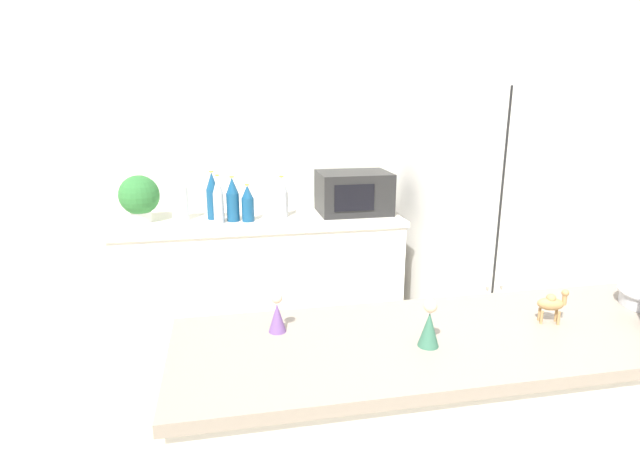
% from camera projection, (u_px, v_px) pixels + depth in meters
% --- Properties ---
extents(wall_back, '(8.00, 0.06, 2.55)m').
position_uv_depth(wall_back, '(328.00, 153.00, 3.61)').
color(wall_back, silver).
rests_on(wall_back, ground_plane).
extents(back_counter, '(1.85, 0.63, 0.90)m').
position_uv_depth(back_counter, '(262.00, 281.00, 3.41)').
color(back_counter, white).
rests_on(back_counter, ground_plane).
extents(refrigerator, '(0.85, 0.76, 1.77)m').
position_uv_depth(refrigerator, '(470.00, 213.00, 3.49)').
color(refrigerator, silver).
rests_on(refrigerator, ground_plane).
extents(potted_plant, '(0.25, 0.25, 0.30)m').
position_uv_depth(potted_plant, '(139.00, 197.00, 3.14)').
color(potted_plant, silver).
rests_on(potted_plant, back_counter).
extents(paper_towel_roll, '(0.11, 0.11, 0.22)m').
position_uv_depth(paper_towel_roll, '(180.00, 203.00, 3.19)').
color(paper_towel_roll, white).
rests_on(paper_towel_roll, back_counter).
extents(microwave, '(0.48, 0.37, 0.28)m').
position_uv_depth(microwave, '(354.00, 192.00, 3.40)').
color(microwave, black).
rests_on(microwave, back_counter).
extents(back_bottle_0, '(0.08, 0.08, 0.28)m').
position_uv_depth(back_bottle_0, '(282.00, 198.00, 3.28)').
color(back_bottle_0, '#B2B7BC').
rests_on(back_bottle_0, back_counter).
extents(back_bottle_1, '(0.08, 0.08, 0.24)m').
position_uv_depth(back_bottle_1, '(248.00, 204.00, 3.17)').
color(back_bottle_1, navy).
rests_on(back_bottle_1, back_counter).
extents(back_bottle_2, '(0.08, 0.08, 0.29)m').
position_uv_depth(back_bottle_2, '(233.00, 200.00, 3.17)').
color(back_bottle_2, navy).
rests_on(back_bottle_2, back_counter).
extents(back_bottle_3, '(0.08, 0.08, 0.31)m').
position_uv_depth(back_bottle_3, '(213.00, 196.00, 3.22)').
color(back_bottle_3, navy).
rests_on(back_bottle_3, back_counter).
extents(back_bottle_4, '(0.07, 0.07, 0.31)m').
position_uv_depth(back_bottle_4, '(218.00, 200.00, 3.12)').
color(back_bottle_4, '#B2B7BC').
rests_on(back_bottle_4, back_counter).
extents(camel_figurine, '(0.09, 0.06, 0.11)m').
position_uv_depth(camel_figurine, '(552.00, 303.00, 1.54)').
color(camel_figurine, '#A87F4C').
rests_on(camel_figurine, bar_counter).
extents(wise_man_figurine_blue, '(0.06, 0.06, 0.14)m').
position_uv_depth(wise_man_figurine_blue, '(429.00, 326.00, 1.39)').
color(wise_man_figurine_blue, '#33664C').
rests_on(wise_man_figurine_blue, bar_counter).
extents(wise_man_figurine_crimson, '(0.05, 0.05, 0.12)m').
position_uv_depth(wise_man_figurine_crimson, '(277.00, 315.00, 1.48)').
color(wise_man_figurine_crimson, '#6B4784').
rests_on(wise_man_figurine_crimson, bar_counter).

